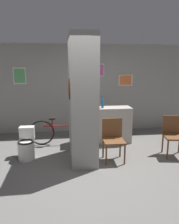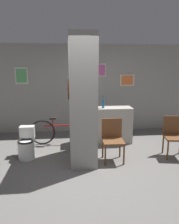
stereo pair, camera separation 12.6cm
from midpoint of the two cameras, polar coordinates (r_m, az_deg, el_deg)
ground_plane at (r=4.40m, az=-0.33°, el=-14.96°), size 14.00×14.00×0.00m
wall_back at (r=6.57m, az=-2.60°, el=6.10°), size 8.00×0.09×2.60m
pillar_center at (r=4.51m, az=-1.21°, el=3.21°), size 0.56×1.11×2.60m
counter_shelf at (r=5.72m, az=4.51°, el=-3.44°), size 1.41×0.44×0.93m
toilet at (r=5.00m, az=-15.44°, el=-8.30°), size 0.35×0.51×0.67m
chair_near_pillar at (r=4.69m, az=6.82°, el=-6.67°), size 0.45×0.45×0.89m
chair_by_doorway at (r=5.25m, az=21.87°, el=-5.43°), size 0.50×0.50×0.89m
bicycle at (r=5.66m, az=-6.06°, el=-4.99°), size 1.74×0.42×0.70m
bottle_tall at (r=5.54m, az=4.24°, el=2.29°), size 0.06×0.06×0.33m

